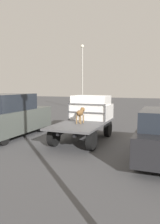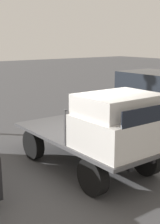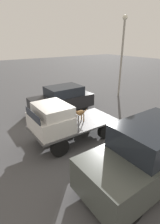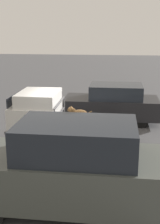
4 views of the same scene
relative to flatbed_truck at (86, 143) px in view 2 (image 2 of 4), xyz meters
The scene contains 5 objects.
ground_plane 0.63m from the flatbed_truck, ahead, with size 80.00×80.00×0.00m, color #474749.
flatbed_truck is the anchor object (origin of this frame).
truck_cab 1.45m from the flatbed_truck, ahead, with size 1.56×1.87×1.18m.
truck_headboard 0.88m from the flatbed_truck, ahead, with size 0.04×1.87×0.82m.
dog 0.74m from the flatbed_truck, behind, with size 0.88×0.26×0.72m.
Camera 2 is at (5.96, -4.67, 3.19)m, focal length 50.00 mm.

